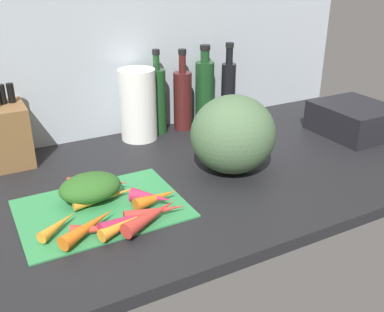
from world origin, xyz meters
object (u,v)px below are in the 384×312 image
(knife_block, at_px, (9,133))
(bottle_1, at_px, (183,99))
(bottle_3, at_px, (228,90))
(dish_rack, at_px, (354,119))
(cutting_board, at_px, (102,208))
(carrot_6, at_px, (152,215))
(carrot_1, at_px, (124,224))
(carrot_0, at_px, (95,192))
(carrot_2, at_px, (157,198))
(carrot_3, at_px, (99,184))
(paper_towel_roll, at_px, (138,105))
(winter_squash, at_px, (233,134))
(bottle_2, at_px, (205,91))
(carrot_7, at_px, (151,197))
(carrot_11, at_px, (108,196))
(carrot_9, at_px, (59,225))
(carrot_5, at_px, (100,229))
(carrot_4, at_px, (124,221))
(carrot_8, at_px, (156,211))
(carrot_10, at_px, (89,226))
(bottle_0, at_px, (157,100))

(knife_block, distance_m, bottle_1, 0.56)
(bottle_3, bearing_deg, dish_rack, -45.71)
(cutting_board, xyz_separation_m, dish_rack, (0.91, 0.08, 0.05))
(carrot_6, bearing_deg, carrot_1, 179.17)
(carrot_0, distance_m, carrot_2, 0.16)
(carrot_3, bearing_deg, bottle_3, 28.16)
(carrot_6, relative_size, paper_towel_roll, 0.70)
(cutting_board, xyz_separation_m, bottle_3, (0.60, 0.39, 0.11))
(winter_squash, distance_m, bottle_2, 0.40)
(carrot_7, height_order, dish_rack, dish_rack)
(carrot_11, distance_m, bottle_1, 0.55)
(cutting_board, xyz_separation_m, carrot_3, (0.02, 0.08, 0.02))
(carrot_2, height_order, carrot_9, carrot_2)
(winter_squash, bearing_deg, carrot_9, -170.21)
(carrot_7, relative_size, carrot_11, 0.58)
(bottle_2, bearing_deg, carrot_0, -144.76)
(knife_block, relative_size, paper_towel_roll, 0.99)
(carrot_7, bearing_deg, carrot_5, -156.50)
(carrot_1, xyz_separation_m, winter_squash, (0.38, 0.15, 0.09))
(carrot_11, bearing_deg, knife_block, 114.43)
(carrot_2, height_order, carrot_5, carrot_2)
(carrot_7, bearing_deg, carrot_4, -144.92)
(paper_towel_roll, bearing_deg, carrot_6, -109.22)
(bottle_3, bearing_deg, cutting_board, -146.87)
(carrot_0, xyz_separation_m, carrot_7, (0.11, -0.09, 0.00))
(carrot_9, bearing_deg, carrot_2, 0.30)
(carrot_1, xyz_separation_m, carrot_11, (0.01, 0.14, -0.00))
(carrot_4, bearing_deg, bottle_1, 51.32)
(carrot_6, height_order, carrot_9, carrot_6)
(dish_rack, bearing_deg, carrot_8, -167.21)
(carrot_0, height_order, carrot_11, carrot_0)
(carrot_2, distance_m, paper_towel_roll, 0.46)
(carrot_9, height_order, knife_block, knife_block)
(carrot_1, height_order, carrot_9, carrot_1)
(bottle_1, height_order, bottle_3, bottle_3)
(bottle_1, bearing_deg, carrot_0, -140.35)
(bottle_3, bearing_deg, bottle_1, 179.83)
(knife_block, xyz_separation_m, bottle_2, (0.66, 0.02, 0.03))
(bottle_1, height_order, bottle_2, bottle_2)
(carrot_8, bearing_deg, carrot_0, 122.31)
(carrot_10, relative_size, bottle_2, 0.56)
(carrot_10, bearing_deg, cutting_board, 59.20)
(carrot_0, bearing_deg, bottle_1, 39.65)
(carrot_0, distance_m, bottle_0, 0.50)
(carrot_6, xyz_separation_m, winter_squash, (0.31, 0.15, 0.08))
(paper_towel_roll, distance_m, bottle_1, 0.17)
(carrot_2, distance_m, carrot_11, 0.12)
(bottle_3, bearing_deg, carrot_6, -135.68)
(carrot_3, xyz_separation_m, carrot_5, (-0.06, -0.19, -0.01))
(bottle_0, bearing_deg, bottle_3, -1.98)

